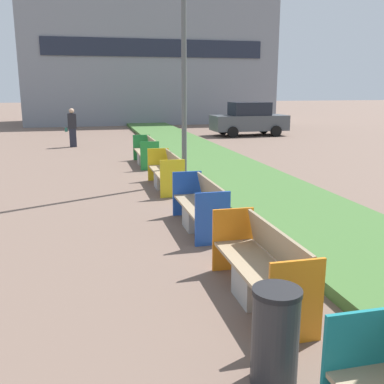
{
  "coord_description": "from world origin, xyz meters",
  "views": [
    {
      "loc": [
        -1.15,
        2.66,
        2.65
      ],
      "look_at": [
        0.9,
        11.24,
        0.6
      ],
      "focal_mm": 42.0,
      "sensor_mm": 36.0,
      "label": 1
    }
  ],
  "objects": [
    {
      "name": "pedestrian_walking",
      "position": [
        -1.68,
        23.89,
        0.89
      ],
      "size": [
        0.53,
        0.24,
        1.74
      ],
      "color": "#232633",
      "rests_on": "ground"
    },
    {
      "name": "planter_grass_strip",
      "position": [
        3.2,
        12.0,
        0.09
      ],
      "size": [
        2.8,
        120.0,
        0.18
      ],
      "color": "#426B33",
      "rests_on": "ground"
    },
    {
      "name": "bench_orange_frame",
      "position": [
        0.94,
        7.62,
        0.37
      ],
      "size": [
        0.65,
        2.1,
        0.94
      ],
      "color": "#9E9B96",
      "rests_on": "ground"
    },
    {
      "name": "bench_blue_frame",
      "position": [
        0.94,
        10.71,
        0.36
      ],
      "size": [
        0.65,
        2.0,
        0.94
      ],
      "color": "#9E9B96",
      "rests_on": "ground"
    },
    {
      "name": "litter_bin",
      "position": [
        0.43,
        6.04,
        0.47
      ],
      "size": [
        0.45,
        0.45,
        0.93
      ],
      "color": "#2D2D30",
      "rests_on": "ground"
    },
    {
      "name": "bench_yellow_frame",
      "position": [
        0.94,
        14.38,
        0.37
      ],
      "size": [
        0.65,
        2.21,
        0.94
      ],
      "color": "#9E9B96",
      "rests_on": "ground"
    },
    {
      "name": "parked_car_distant",
      "position": [
        7.92,
        26.75,
        0.91
      ],
      "size": [
        4.22,
        2.0,
        1.86
      ],
      "rotation": [
        0.0,
        0.0,
        0.01
      ],
      "color": "#474C51",
      "rests_on": "ground"
    },
    {
      "name": "bench_green_frame",
      "position": [
        0.94,
        18.3,
        0.37
      ],
      "size": [
        0.65,
        2.24,
        0.94
      ],
      "color": "#9E9B96",
      "rests_on": "ground"
    },
    {
      "name": "building_backdrop",
      "position": [
        4.0,
        38.7,
        4.85
      ],
      "size": [
        18.36,
        7.53,
        9.7
      ],
      "color": "gray",
      "rests_on": "ground"
    }
  ]
}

